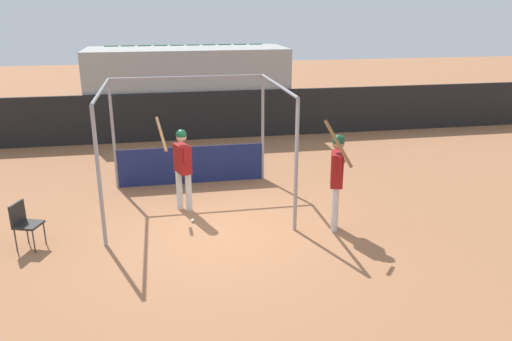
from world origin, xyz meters
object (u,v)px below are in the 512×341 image
(player_batter, at_px, (182,162))
(baseball, at_px, (193,220))
(folding_chair, at_px, (24,220))
(player_waiting, at_px, (337,173))

(player_batter, height_order, baseball, player_batter)
(player_batter, bearing_deg, folding_chair, 91.51)
(player_waiting, relative_size, folding_chair, 2.61)
(player_batter, xyz_separation_m, folding_chair, (-2.82, -1.21, -0.52))
(player_batter, xyz_separation_m, baseball, (0.13, -0.68, -1.00))
(player_batter, height_order, folding_chair, player_batter)
(player_batter, distance_m, folding_chair, 3.12)
(baseball, bearing_deg, player_batter, 100.49)
(player_waiting, height_order, baseball, player_waiting)
(player_batter, relative_size, player_waiting, 0.87)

